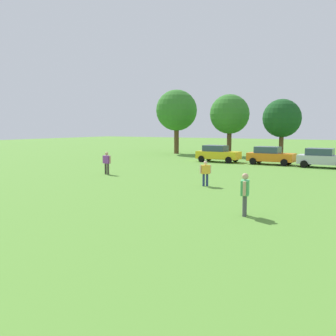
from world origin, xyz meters
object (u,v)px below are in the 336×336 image
at_px(bystander_midfield, 107,161).
at_px(tree_far_right, 282,118).
at_px(parked_car_orange_1, 270,155).
at_px(tree_center, 230,114).
at_px(adult_bystander, 245,191).
at_px(parked_car_yellow_0, 218,153).
at_px(tree_far_left, 177,111).
at_px(parked_car_silver_2, 323,158).
at_px(bystander_near_trees, 205,171).

bearing_deg(bystander_midfield, tree_far_right, 74.59).
xyz_separation_m(parked_car_orange_1, tree_center, (-7.53, 8.49, 4.17)).
bearing_deg(adult_bystander, tree_center, -173.04).
bearing_deg(tree_far_right, adult_bystander, -77.96).
distance_m(parked_car_yellow_0, tree_far_right, 9.43).
distance_m(adult_bystander, tree_far_right, 30.37).
bearing_deg(parked_car_yellow_0, bystander_midfield, -102.21).
distance_m(adult_bystander, tree_center, 33.37).
height_order(tree_far_left, tree_center, tree_far_left).
xyz_separation_m(tree_far_left, tree_center, (7.48, -0.21, -0.61)).
bearing_deg(parked_car_orange_1, parked_car_yellow_0, -179.50).
distance_m(bystander_midfield, parked_car_silver_2, 18.72).
bearing_deg(adult_bystander, parked_car_yellow_0, -169.98).
height_order(bystander_near_trees, parked_car_yellow_0, parked_car_yellow_0).
xyz_separation_m(bystander_midfield, parked_car_yellow_0, (3.00, 13.86, -0.14)).
relative_size(parked_car_yellow_0, parked_car_silver_2, 1.00).
relative_size(adult_bystander, bystander_midfield, 1.03).
xyz_separation_m(adult_bystander, parked_car_silver_2, (-0.56, 21.47, -0.17)).
xyz_separation_m(bystander_midfield, tree_far_left, (-6.66, 22.61, 4.63)).
bearing_deg(bystander_near_trees, parked_car_silver_2, 29.47).
bearing_deg(bystander_near_trees, tree_far_left, 77.96).
height_order(parked_car_yellow_0, tree_far_right, tree_far_right).
bearing_deg(bystander_midfield, adult_bystander, -27.02).
xyz_separation_m(parked_car_orange_1, tree_far_right, (-0.95, 7.48, 3.60)).
bearing_deg(tree_far_right, tree_far_left, 175.03).
xyz_separation_m(parked_car_yellow_0, tree_far_right, (4.40, 7.52, 3.60)).
xyz_separation_m(parked_car_orange_1, tree_far_left, (-15.01, 8.70, 4.78)).
bearing_deg(parked_car_silver_2, adult_bystander, -88.51).
height_order(bystander_near_trees, bystander_midfield, bystander_midfield).
bearing_deg(parked_car_orange_1, tree_center, 131.58).
distance_m(parked_car_yellow_0, tree_center, 9.75).
bearing_deg(tree_far_left, bystander_near_trees, -57.29).
distance_m(bystander_near_trees, tree_center, 25.68).
bearing_deg(tree_far_left, parked_car_yellow_0, -42.16).
bearing_deg(tree_far_left, bystander_midfield, -73.59).
relative_size(bystander_midfield, parked_car_orange_1, 0.39).
bearing_deg(parked_car_orange_1, bystander_midfield, -120.99).
distance_m(bystander_midfield, parked_car_orange_1, 16.22).
height_order(bystander_near_trees, tree_far_right, tree_far_right).
bearing_deg(bystander_midfield, parked_car_yellow_0, 81.47).
bearing_deg(tree_center, tree_far_right, -8.74).
bearing_deg(adult_bystander, bystander_midfield, -136.61).
distance_m(tree_far_left, tree_far_right, 14.16).
xyz_separation_m(bystander_midfield, tree_center, (0.82, 22.40, 4.02)).
xyz_separation_m(bystander_midfield, tree_far_right, (7.40, 21.38, 3.45)).
distance_m(tree_center, tree_far_right, 6.68).
bearing_deg(parked_car_orange_1, tree_far_right, 97.26).
height_order(parked_car_orange_1, tree_far_left, tree_far_left).
bearing_deg(tree_far_left, parked_car_orange_1, -30.09).
height_order(adult_bystander, parked_car_yellow_0, adult_bystander).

